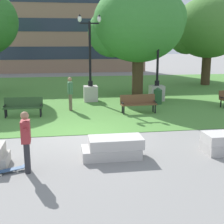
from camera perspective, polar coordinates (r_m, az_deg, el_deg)
The scene contains 14 objects.
ground_plane at distance 12.05m, azimuth -5.14°, elevation -4.23°, with size 140.00×140.00×0.00m, color gray.
grass_lawn at distance 21.80m, azimuth -6.92°, elevation 3.51°, with size 40.00×20.00×0.02m, color #4C8438.
concrete_block_left at distance 9.72m, azimuth 0.21°, elevation -6.54°, with size 1.88×0.90×0.64m.
person_skateboarder at distance 8.76m, azimuth -15.45°, elevation -4.60°, with size 0.26×0.56×1.71m.
skateboard at distance 9.13m, azimuth -18.48°, elevation -10.05°, with size 1.02×0.58×0.14m.
park_bench_near_left at distance 15.32m, azimuth -15.91°, elevation 1.11°, with size 1.81×0.58×0.90m.
park_bench_far_left at distance 15.56m, azimuth 4.84°, elevation 1.74°, with size 1.82×0.61×0.90m.
lamp_post_right at distance 18.87m, azimuth 8.22°, elevation 5.08°, with size 1.32×0.80×4.86m.
lamp_post_left at distance 18.52m, azimuth -3.96°, elevation 5.10°, with size 1.32×0.80×4.98m.
tree_far_left at distance 20.47m, azimuth 4.66°, elevation 15.69°, with size 6.04×5.75×7.05m.
tree_near_right at distance 26.50m, azimuth 17.11°, elevation 14.39°, with size 5.85×5.57×6.90m.
trash_bin at distance 17.86m, azimuth 8.36°, elevation 2.99°, with size 0.49×0.49×0.96m.
person_bystander_near_lawn at distance 16.14m, azimuth -7.66°, elevation 3.68°, with size 0.27×0.63×1.71m.
building_facade_distant at distance 36.17m, azimuth -12.17°, elevation 17.63°, with size 22.41×1.03×13.37m.
Camera 1 is at (-0.70, -11.50, 3.55)m, focal length 50.00 mm.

